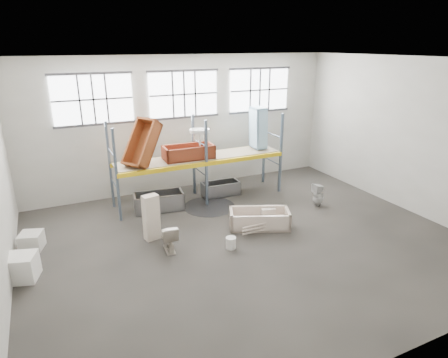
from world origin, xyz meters
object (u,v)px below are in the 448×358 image
toilet_white (318,195)px  carton_near (20,267)px  toilet_beige (169,237)px  bucket (231,243)px  bathtub_beige (259,219)px  rust_tub_flat (189,152)px  blue_tub_upright (258,128)px  cistern_tall (151,217)px  steel_tub_left (159,201)px  steel_tub_right (221,188)px

toilet_white → carton_near: size_ratio=1.10×
toilet_beige → bucket: size_ratio=2.37×
bathtub_beige → carton_near: bearing=-156.8°
rust_tub_flat → carton_near: (-5.36, -2.82, -1.50)m
blue_tub_upright → rust_tub_flat: bearing=-177.0°
blue_tub_upright → bucket: 5.33m
cistern_tall → rust_tub_flat: bearing=37.2°
toilet_beige → carton_near: bearing=3.1°
rust_tub_flat → bucket: 4.02m
bathtub_beige → steel_tub_left: steel_tub_left is taller
bathtub_beige → toilet_beige: size_ratio=2.34×
steel_tub_right → blue_tub_upright: bearing=2.2°
steel_tub_left → bucket: (1.05, -3.40, -0.14)m
bucket → carton_near: (-5.20, 0.83, 0.15)m
steel_tub_right → blue_tub_upright: blue_tub_upright is taller
toilet_beige → carton_near: 3.63m
carton_near → steel_tub_left: bearing=31.8°
toilet_white → blue_tub_upright: bearing=-156.0°
cistern_tall → toilet_white: bearing=-11.7°
steel_tub_right → toilet_beige: bearing=-134.1°
cistern_tall → carton_near: 3.47m
toilet_white → bucket: (-4.05, -1.36, -0.24)m
toilet_beige → carton_near: (-3.63, 0.18, -0.07)m
steel_tub_left → carton_near: 4.88m
rust_tub_flat → bucket: size_ratio=5.25×
toilet_beige → toilet_white: size_ratio=0.96×
steel_tub_left → carton_near: (-4.15, -2.57, 0.01)m
cistern_tall → steel_tub_left: 2.10m
bathtub_beige → steel_tub_left: (-2.43, 2.59, 0.03)m
bathtub_beige → steel_tub_right: bearing=112.6°
blue_tub_upright → bucket: (-3.00, -3.80, -2.23)m
toilet_beige → toilet_white: toilet_white is taller
rust_tub_flat → carton_near: rust_tub_flat is taller
toilet_white → steel_tub_right: 3.55m
toilet_beige → blue_tub_upright: blue_tub_upright is taller
bucket → bathtub_beige: bearing=30.5°
steel_tub_right → bucket: size_ratio=4.18×
blue_tub_upright → carton_near: 8.96m
steel_tub_left → steel_tub_right: (2.47, 0.34, -0.05)m
rust_tub_flat → blue_tub_upright: blue_tub_upright is taller
toilet_beige → steel_tub_left: (0.52, 2.75, -0.09)m
bathtub_beige → toilet_beige: (-2.95, -0.16, 0.12)m
steel_tub_right → rust_tub_flat: 2.01m
cistern_tall → steel_tub_right: 3.96m
steel_tub_left → carton_near: carton_near is taller
blue_tub_upright → bucket: size_ratio=4.61×
steel_tub_right → rust_tub_flat: size_ratio=0.80×
toilet_beige → cistern_tall: cistern_tall is taller
cistern_tall → steel_tub_left: cistern_tall is taller
steel_tub_left → toilet_beige: bearing=-100.7°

